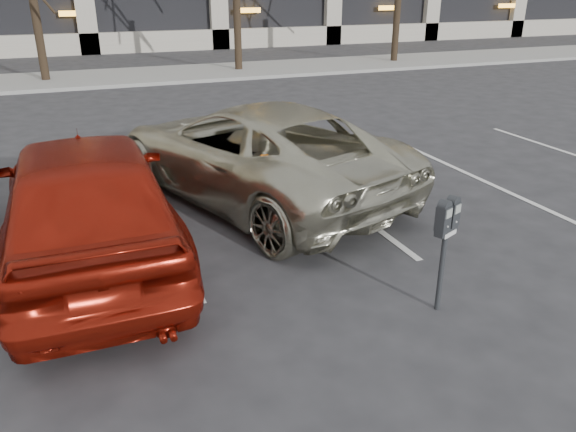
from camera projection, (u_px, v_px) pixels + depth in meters
ground at (309, 270)px, 6.86m from camera, size 140.00×140.00×0.00m
sidewalk at (134, 76)px, 20.56m from camera, size 80.00×4.00×0.12m
stall_lines at (161, 218)px, 8.35m from camera, size 16.90×5.20×0.00m
parking_meter at (446, 227)px, 5.67m from camera, size 0.34×0.24×1.25m
suv_silver at (254, 151)px, 8.91m from camera, size 4.17×6.05×1.54m
car_red at (87, 198)px, 6.79m from camera, size 1.99×4.93×1.68m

